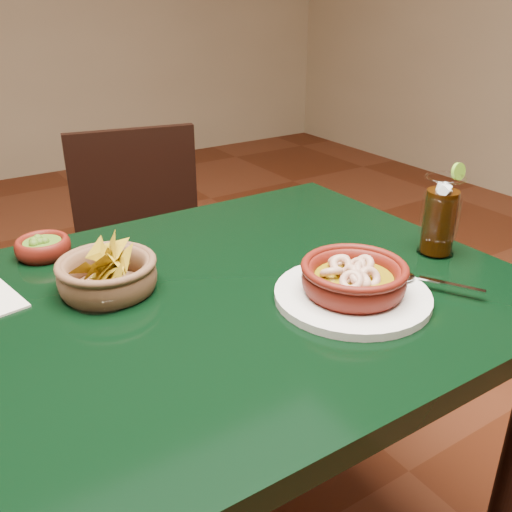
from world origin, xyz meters
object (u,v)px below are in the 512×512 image
dining_chair (148,266)px  chip_basket (108,274)px  shrimp_plate (354,282)px  cola_drink (440,216)px  dining_table (183,353)px

dining_chair → chip_basket: (-0.31, -0.59, 0.31)m
shrimp_plate → chip_basket: 0.42m
cola_drink → dining_chair: bearing=110.1°
shrimp_plate → cola_drink: (0.27, 0.05, 0.04)m
chip_basket → dining_chair: bearing=62.7°
chip_basket → dining_table: bearing=-53.9°
dining_chair → cola_drink: cola_drink is taller
shrimp_plate → dining_table: bearing=149.9°
chip_basket → cola_drink: 0.63m
dining_table → chip_basket: chip_basket is taller
dining_table → chip_basket: bearing=126.1°
shrimp_plate → chip_basket: chip_basket is taller
chip_basket → cola_drink: cola_drink is taller
dining_chair → shrimp_plate: size_ratio=2.72×
dining_chair → chip_basket: bearing=-117.3°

